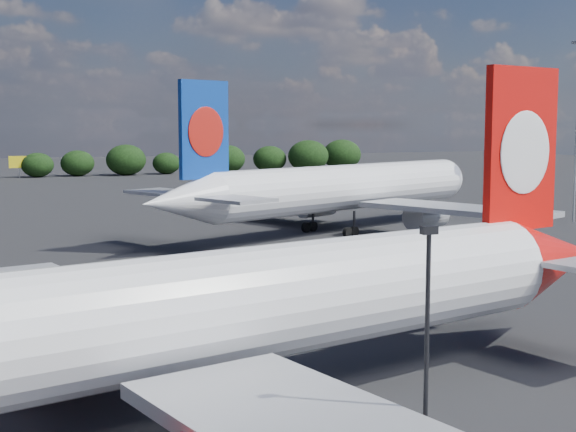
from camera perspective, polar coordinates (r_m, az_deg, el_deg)
name	(u,v)px	position (r m, az deg, el deg)	size (l,w,h in m)	color
qantas_airliner	(242,309)	(36.50, -3.31, -6.61)	(50.69, 48.49, 16.66)	white
china_southern_airliner	(335,190)	(98.37, 3.37, 1.89)	(52.42, 50.49, 17.90)	white
apron_lamp_post	(427,355)	(27.67, 9.83, -9.73)	(0.55, 0.30, 10.04)	black
billboard_yellow	(19,162)	(214.08, -18.58, 3.63)	(5.00, 0.30, 5.50)	yellow
horizon_treeline	(13,162)	(212.83, -18.99, 3.64)	(202.12, 17.21, 9.26)	black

